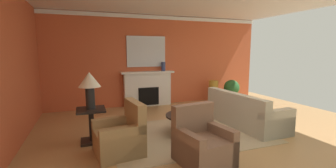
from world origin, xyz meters
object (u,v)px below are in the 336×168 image
(sofa, at_px, (244,114))
(table_lamp, at_px, (90,83))
(fireplace, at_px, (148,90))
(coffee_table, at_px, (188,119))
(side_table, at_px, (91,123))
(potted_plant, at_px, (232,89))
(vase_tall_corner, at_px, (213,91))
(armchair_near_window, at_px, (121,137))
(armchair_facing_fireplace, at_px, (202,145))
(mantel_mirror, at_px, (146,52))
(vase_mantel_right, at_px, (163,67))

(sofa, xyz_separation_m, table_lamp, (-3.64, 0.20, 0.93))
(fireplace, height_order, coffee_table, fireplace)
(fireplace, distance_m, side_table, 3.34)
(potted_plant, bearing_deg, vase_tall_corner, 156.36)
(armchair_near_window, relative_size, potted_plant, 1.14)
(side_table, bearing_deg, table_lamp, 176.42)
(table_lamp, height_order, vase_tall_corner, table_lamp)
(armchair_facing_fireplace, height_order, table_lamp, table_lamp)
(armchair_facing_fireplace, distance_m, side_table, 2.32)
(armchair_near_window, bearing_deg, armchair_facing_fireplace, -33.26)
(fireplace, xyz_separation_m, coffee_table, (0.12, -2.98, -0.22))
(sofa, height_order, table_lamp, table_lamp)
(armchair_facing_fireplace, relative_size, table_lamp, 1.27)
(armchair_near_window, distance_m, vase_tall_corner, 4.99)
(table_lamp, bearing_deg, potted_plant, 23.68)
(mantel_mirror, bearing_deg, table_lamp, -124.19)
(table_lamp, distance_m, vase_tall_corner, 5.02)
(fireplace, xyz_separation_m, table_lamp, (-1.93, -2.72, 0.66))
(mantel_mirror, bearing_deg, armchair_near_window, -112.03)
(armchair_near_window, bearing_deg, vase_mantel_right, 59.67)
(fireplace, relative_size, armchair_near_window, 1.89)
(armchair_near_window, bearing_deg, table_lamp, 122.02)
(vase_mantel_right, bearing_deg, table_lamp, -132.88)
(potted_plant, bearing_deg, coffee_table, -139.92)
(armchair_near_window, height_order, armchair_facing_fireplace, same)
(sofa, relative_size, side_table, 3.06)
(vase_mantel_right, bearing_deg, potted_plant, -11.86)
(fireplace, bearing_deg, table_lamp, -125.35)
(sofa, distance_m, armchair_near_window, 3.21)
(table_lamp, relative_size, vase_tall_corner, 0.93)
(armchair_near_window, height_order, table_lamp, table_lamp)
(mantel_mirror, relative_size, potted_plant, 1.60)
(vase_tall_corner, relative_size, potted_plant, 0.97)
(armchair_facing_fireplace, bearing_deg, mantel_mirror, 87.11)
(fireplace, relative_size, vase_mantel_right, 5.81)
(sofa, bearing_deg, coffee_table, -177.82)
(potted_plant, bearing_deg, side_table, -156.32)
(armchair_near_window, height_order, potted_plant, armchair_near_window)
(armchair_facing_fireplace, relative_size, coffee_table, 0.95)
(side_table, bearing_deg, mantel_mirror, 55.81)
(armchair_facing_fireplace, bearing_deg, potted_plant, 49.21)
(coffee_table, height_order, potted_plant, potted_plant)
(sofa, distance_m, coffee_table, 1.59)
(armchair_facing_fireplace, xyz_separation_m, potted_plant, (3.21, 3.72, 0.19))
(coffee_table, xyz_separation_m, potted_plant, (2.87, 2.42, 0.16))
(vase_tall_corner, bearing_deg, potted_plant, -23.64)
(side_table, distance_m, table_lamp, 0.82)
(armchair_near_window, relative_size, vase_mantel_right, 3.06)
(coffee_table, bearing_deg, vase_mantel_right, 81.66)
(vase_tall_corner, bearing_deg, armchair_near_window, -140.44)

